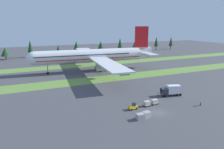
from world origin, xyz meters
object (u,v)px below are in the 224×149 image
baggage_tug (133,107)px  taxiway_marker_0 (115,79)px  uld_container_0 (147,115)px  uld_container_1 (140,117)px  cargo_dolly_second (154,101)px  taxiway_marker_2 (71,86)px  taxiway_marker_1 (147,75)px  cargo_dolly_lead (147,103)px  airliner (94,55)px  ground_crew_marshaller (158,94)px  ground_crew_loader (201,103)px  catering_truck (171,90)px

baggage_tug → taxiway_marker_0: baggage_tug is taller
uld_container_0 → uld_container_1: (-2.15, -0.39, -0.02)m
cargo_dolly_second → uld_container_0: size_ratio=1.17×
baggage_tug → taxiway_marker_2: baggage_tug is taller
cargo_dolly_second → taxiway_marker_1: (17.96, 31.87, -0.69)m
cargo_dolly_lead → taxiway_marker_2: cargo_dolly_lead is taller
airliner → taxiway_marker_1: airliner is taller
baggage_tug → taxiway_marker_0: size_ratio=3.96×
ground_crew_marshaller → taxiway_marker_0: ground_crew_marshaller is taller
cargo_dolly_second → baggage_tug: bearing=90.0°
ground_crew_loader → taxiway_marker_0: (-11.26, 37.41, -0.60)m
uld_container_0 → uld_container_1: 2.18m
airliner → ground_crew_marshaller: (6.67, -46.96, -7.17)m
taxiway_marker_1 → ground_crew_marshaller: bearing=-115.9°
cargo_dolly_second → taxiway_marker_0: cargo_dolly_second is taller
baggage_tug → cargo_dolly_second: 7.93m
cargo_dolly_lead → catering_truck: bearing=-75.4°
uld_container_0 → taxiway_marker_2: 37.23m
baggage_tug → cargo_dolly_second: bearing=-90.0°
cargo_dolly_second → uld_container_1: 11.93m
cargo_dolly_lead → taxiway_marker_2: size_ratio=4.96×
cargo_dolly_lead → baggage_tug: bearing=90.0°
cargo_dolly_lead → catering_truck: catering_truck is taller
ground_crew_marshaller → taxiway_marker_0: bearing=-140.1°
uld_container_1 → cargo_dolly_lead: bearing=46.9°
airliner → taxiway_marker_2: bearing=148.9°
cargo_dolly_second → catering_truck: 10.86m
ground_crew_marshaller → taxiway_marker_1: bearing=-174.7°
taxiway_marker_0 → taxiway_marker_1: taxiway_marker_0 is taller
cargo_dolly_lead → cargo_dolly_second: size_ratio=1.00×
cargo_dolly_lead → taxiway_marker_1: 38.34m
cargo_dolly_second → taxiway_marker_1: size_ratio=5.19×
airliner → uld_container_0: bearing=179.9°
uld_container_1 → taxiway_marker_1: uld_container_1 is taller
cargo_dolly_lead → uld_container_0: 7.94m
taxiway_marker_2 → ground_crew_loader: bearing=-48.2°
cargo_dolly_second → uld_container_1: cargo_dolly_second is taller
airliner → catering_truck: size_ratio=10.86×
cargo_dolly_second → ground_crew_marshaller: bearing=-50.7°
uld_container_1 → taxiway_marker_1: 47.80m
catering_truck → taxiway_marker_1: 28.61m
ground_crew_marshaller → taxiway_marker_2: 33.52m
taxiway_marker_0 → cargo_dolly_second: bearing=-91.6°
taxiway_marker_1 → taxiway_marker_0: bearing=-176.9°
airliner → ground_crew_marshaller: 47.97m
cargo_dolly_lead → taxiway_marker_1: cargo_dolly_lead is taller
airliner → ground_crew_marshaller: size_ratio=45.62×
catering_truck → taxiway_marker_1: bearing=-1.8°
cargo_dolly_lead → ground_crew_marshaller: 9.37m
airliner → ground_crew_loader: bearing=-161.3°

